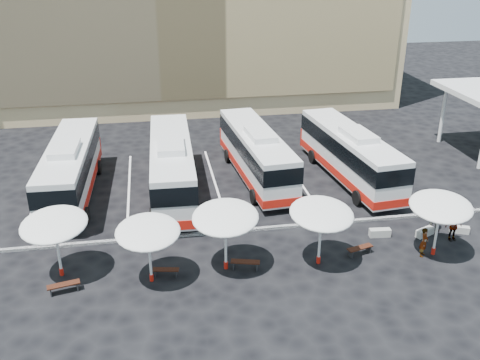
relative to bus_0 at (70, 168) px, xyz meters
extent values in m
plane|color=black|center=(9.62, -7.28, -2.01)|extent=(120.00, 120.00, 0.00)
cylinder|color=silver|center=(29.62, 5.72, 0.39)|extent=(0.30, 0.30, 4.80)
cube|color=black|center=(9.62, -6.78, -1.93)|extent=(34.00, 0.25, 0.15)
cube|color=white|center=(-2.38, 0.72, -2.00)|extent=(0.15, 12.00, 0.01)
cube|color=white|center=(3.62, 0.72, -2.00)|extent=(0.15, 12.00, 0.01)
cube|color=white|center=(9.62, 0.72, -2.00)|extent=(0.15, 12.00, 0.01)
cube|color=white|center=(15.62, 0.72, -2.00)|extent=(0.15, 12.00, 0.01)
cube|color=white|center=(21.62, 0.72, -2.00)|extent=(0.15, 12.00, 0.01)
cube|color=silver|center=(0.00, -0.01, -0.02)|extent=(2.92, 12.32, 3.06)
cube|color=black|center=(0.00, -0.01, 0.60)|extent=(2.98, 12.38, 1.12)
cube|color=red|center=(0.00, -0.01, -1.14)|extent=(2.98, 12.38, 0.56)
cube|color=red|center=(0.18, 6.11, -0.78)|extent=(2.62, 0.28, 1.43)
cube|color=silver|center=(-0.03, -1.03, 1.72)|extent=(1.72, 3.11, 0.41)
cylinder|color=black|center=(-1.17, 3.59, -1.50)|extent=(0.39, 1.03, 1.02)
cylinder|color=black|center=(1.38, 3.52, -1.50)|extent=(0.39, 1.03, 1.02)
cylinder|color=black|center=(-1.40, -4.06, -1.50)|extent=(0.39, 1.03, 1.02)
cylinder|color=black|center=(1.15, -4.13, -1.50)|extent=(0.39, 1.03, 1.02)
cube|color=silver|center=(6.61, -0.77, 0.04)|extent=(2.95, 12.65, 3.15)
cube|color=black|center=(6.61, -0.77, 0.67)|extent=(3.01, 12.72, 1.15)
cube|color=red|center=(6.61, -0.77, -1.12)|extent=(3.01, 12.72, 0.58)
cube|color=red|center=(6.77, 5.53, -0.75)|extent=(2.69, 0.28, 1.47)
cube|color=silver|center=(6.58, -1.82, 1.82)|extent=(1.76, 3.19, 0.42)
cylinder|color=black|center=(5.39, 2.94, -1.48)|extent=(0.39, 1.06, 1.05)
cylinder|color=black|center=(8.01, 2.87, -1.48)|extent=(0.39, 1.06, 1.05)
cylinder|color=black|center=(5.19, -4.93, -1.48)|extent=(0.39, 1.06, 1.05)
cylinder|color=black|center=(7.81, -5.00, -1.48)|extent=(0.39, 1.06, 1.05)
cube|color=silver|center=(12.65, 0.81, -0.05)|extent=(3.47, 12.22, 3.01)
cube|color=black|center=(12.65, 0.81, 0.56)|extent=(3.53, 12.28, 1.11)
cube|color=red|center=(12.65, 0.81, -1.15)|extent=(3.53, 12.28, 0.55)
cube|color=red|center=(12.17, 6.82, -0.80)|extent=(2.58, 0.41, 1.41)
cube|color=silver|center=(12.73, -0.19, 1.66)|extent=(1.84, 3.13, 0.40)
cylinder|color=black|center=(11.12, 4.21, -1.50)|extent=(0.43, 1.03, 1.00)
cylinder|color=black|center=(13.62, 4.42, -1.50)|extent=(0.43, 1.03, 1.00)
cylinder|color=black|center=(11.72, -3.30, -1.50)|extent=(0.43, 1.03, 1.00)
cylinder|color=black|center=(14.23, -3.09, -1.50)|extent=(0.43, 1.03, 1.00)
cube|color=silver|center=(19.16, -0.47, -0.03)|extent=(3.69, 12.33, 3.04)
cube|color=black|center=(19.16, -0.47, 0.57)|extent=(3.76, 12.40, 1.11)
cube|color=red|center=(19.16, -0.47, -1.15)|extent=(3.76, 12.40, 0.56)
cube|color=red|center=(18.57, 5.58, -0.79)|extent=(2.60, 0.45, 1.42)
cube|color=silver|center=(19.26, -1.48, 1.69)|extent=(1.91, 3.18, 0.40)
cylinder|color=black|center=(17.56, 2.94, -1.50)|extent=(0.45, 1.04, 1.01)
cylinder|color=black|center=(20.08, 3.18, -1.50)|extent=(0.45, 1.04, 1.01)
cylinder|color=black|center=(18.29, -4.62, -1.50)|extent=(0.45, 1.04, 1.01)
cylinder|color=black|center=(20.81, -4.38, -1.50)|extent=(0.45, 1.04, 1.01)
cylinder|color=silver|center=(0.43, -9.67, -0.56)|extent=(0.16, 0.16, 2.90)
cylinder|color=red|center=(0.43, -9.67, -1.81)|extent=(0.25, 0.25, 0.39)
ellipsoid|color=white|center=(0.43, -9.67, 0.94)|extent=(3.88, 3.91, 0.99)
cylinder|color=silver|center=(4.96, -10.97, -0.61)|extent=(0.13, 0.13, 2.79)
cylinder|color=red|center=(4.96, -10.97, -1.82)|extent=(0.21, 0.21, 0.37)
ellipsoid|color=white|center=(4.96, -10.97, 0.83)|extent=(3.26, 3.30, 0.95)
cylinder|color=silver|center=(8.81, -10.49, -0.52)|extent=(0.17, 0.17, 2.98)
cylinder|color=red|center=(8.81, -10.49, -1.81)|extent=(0.27, 0.27, 0.40)
ellipsoid|color=white|center=(8.81, -10.49, 1.02)|extent=(4.20, 4.23, 1.02)
cylinder|color=silver|center=(13.72, -10.81, -0.55)|extent=(0.15, 0.15, 2.92)
cylinder|color=red|center=(13.72, -10.81, -1.81)|extent=(0.24, 0.24, 0.39)
ellipsoid|color=white|center=(13.72, -10.81, 0.96)|extent=(3.75, 3.79, 1.00)
cylinder|color=silver|center=(20.17, -11.02, -0.56)|extent=(0.17, 0.17, 2.88)
cylinder|color=red|center=(20.17, -11.02, -1.81)|extent=(0.27, 0.27, 0.38)
ellipsoid|color=white|center=(20.17, -11.02, 0.92)|extent=(4.21, 4.24, 0.99)
cube|color=black|center=(0.75, -11.23, -1.56)|extent=(1.60, 0.75, 0.06)
cube|color=black|center=(0.14, -11.36, -1.80)|extent=(0.15, 0.40, 0.41)
cube|color=black|center=(1.35, -11.09, -1.80)|extent=(0.15, 0.40, 0.41)
cube|color=black|center=(5.69, -10.66, -1.62)|extent=(1.38, 0.60, 0.05)
cube|color=black|center=(5.17, -10.56, -1.83)|extent=(0.11, 0.34, 0.36)
cube|color=black|center=(6.22, -10.76, -1.83)|extent=(0.11, 0.34, 0.36)
cube|color=black|center=(9.80, -10.70, -1.57)|extent=(1.56, 0.78, 0.06)
cube|color=black|center=(9.21, -10.55, -1.81)|extent=(0.16, 0.38, 0.40)
cube|color=black|center=(10.38, -10.86, -1.81)|extent=(0.16, 0.38, 0.40)
cube|color=black|center=(16.19, -10.38, -1.58)|extent=(1.55, 0.79, 0.06)
cube|color=black|center=(15.62, -10.54, -1.81)|extent=(0.16, 0.38, 0.40)
cube|color=black|center=(16.77, -10.21, -1.81)|extent=(0.16, 0.38, 0.40)
cube|color=#989892|center=(18.08, -8.68, -1.78)|extent=(1.25, 0.51, 0.46)
cube|color=#989892|center=(20.68, -9.06, -1.78)|extent=(1.25, 0.83, 0.45)
cube|color=#989892|center=(22.86, -9.07, -1.80)|extent=(1.15, 0.77, 0.41)
imported|color=black|center=(19.52, -11.06, -1.17)|extent=(0.70, 0.73, 1.68)
imported|color=black|center=(21.44, -8.53, -1.04)|extent=(1.17, 1.09, 1.93)
imported|color=black|center=(21.97, -9.76, -1.14)|extent=(1.03, 0.45, 1.74)
imported|color=black|center=(22.40, -7.60, -1.14)|extent=(1.19, 0.78, 1.74)
camera|label=1|loc=(5.53, -33.92, 13.55)|focal=40.00mm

